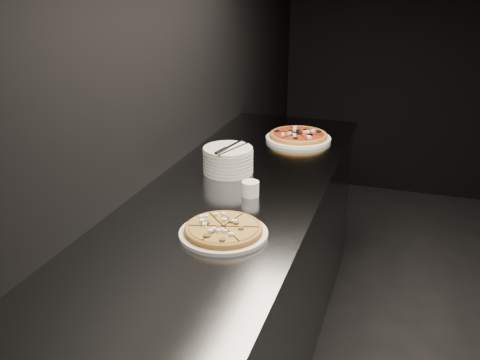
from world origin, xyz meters
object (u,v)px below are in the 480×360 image
(pizza_tomato, at_px, (298,136))
(cutlery, at_px, (228,148))
(plate_stack, at_px, (228,160))
(pizza_mushroom, at_px, (223,230))
(counter, at_px, (235,282))
(ramekin, at_px, (250,188))

(pizza_tomato, xyz_separation_m, cutlery, (-0.19, -0.60, 0.10))
(plate_stack, height_order, cutlery, cutlery)
(pizza_mushroom, height_order, cutlery, cutlery)
(counter, distance_m, cutlery, 0.61)
(counter, relative_size, ramekin, 34.28)
(cutlery, bearing_deg, ramekin, -40.10)
(counter, distance_m, pizza_tomato, 0.90)
(pizza_tomato, distance_m, cutlery, 0.63)
(ramekin, bearing_deg, cutlery, 128.49)
(pizza_mushroom, height_order, pizza_tomato, pizza_tomato)
(pizza_tomato, bearing_deg, cutlery, -107.64)
(pizza_mushroom, xyz_separation_m, ramekin, (-0.02, 0.36, 0.01))
(counter, height_order, cutlery, cutlery)
(pizza_mushroom, relative_size, plate_stack, 1.51)
(counter, relative_size, cutlery, 10.66)
(pizza_mushroom, distance_m, pizza_tomato, 1.17)
(pizza_mushroom, height_order, ramekin, ramekin)
(pizza_tomato, height_order, plate_stack, plate_stack)
(cutlery, relative_size, ramekin, 3.22)
(plate_stack, bearing_deg, cutlery, -62.38)
(counter, bearing_deg, cutlery, 117.56)
(pizza_mushroom, relative_size, ramekin, 4.74)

